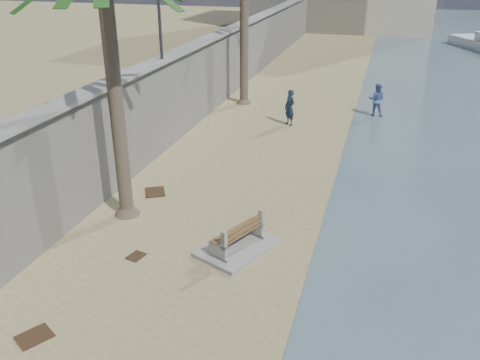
{
  "coord_description": "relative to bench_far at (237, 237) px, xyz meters",
  "views": [
    {
      "loc": [
        3.33,
        -6.21,
        7.36
      ],
      "look_at": [
        -0.5,
        7.0,
        1.2
      ],
      "focal_mm": 38.0,
      "sensor_mm": 36.0,
      "label": 1
    }
  ],
  "objects": [
    {
      "name": "person_b",
      "position": [
        3.03,
        13.82,
        0.51
      ],
      "size": [
        0.9,
        0.72,
        1.79
      ],
      "primitive_type": "imported",
      "rotation": [
        0.0,
        0.0,
        3.08
      ],
      "color": "#475F93",
      "rests_on": "ground_plane"
    },
    {
      "name": "wall_cap",
      "position": [
        -5.17,
        14.9,
        3.16
      ],
      "size": [
        0.8,
        70.0,
        0.12
      ],
      "primitive_type": "cube",
      "color": "gray",
      "rests_on": "seawall"
    },
    {
      "name": "person_a",
      "position": [
        -0.78,
        11.19,
        0.57
      ],
      "size": [
        0.83,
        0.8,
        1.91
      ],
      "primitive_type": "imported",
      "rotation": [
        0.0,
        0.0,
        -0.71
      ],
      "color": "#132235",
      "rests_on": "ground_plane"
    },
    {
      "name": "debris_b",
      "position": [
        -3.12,
        -4.48,
        -0.37
      ],
      "size": [
        0.83,
        0.87,
        0.03
      ],
      "primitive_type": "cube",
      "rotation": [
        0.0,
        0.0,
        1.02
      ],
      "color": "#382616",
      "rests_on": "ground_plane"
    },
    {
      "name": "seawall",
      "position": [
        -5.17,
        14.9,
        1.36
      ],
      "size": [
        0.45,
        70.0,
        3.5
      ],
      "primitive_type": "cube",
      "color": "gray",
      "rests_on": "ground_plane"
    },
    {
      "name": "debris_d",
      "position": [
        -2.48,
        -1.08,
        -0.37
      ],
      "size": [
        0.47,
        0.54,
        0.03
      ],
      "primitive_type": "cube",
      "rotation": [
        0.0,
        0.0,
        1.33
      ],
      "color": "#382616",
      "rests_on": "ground_plane"
    },
    {
      "name": "debris_c",
      "position": [
        -3.68,
        2.68,
        -0.37
      ],
      "size": [
        0.95,
        1.01,
        0.03
      ],
      "primitive_type": "cube",
      "rotation": [
        0.0,
        0.0,
        5.2
      ],
      "color": "#382616",
      "rests_on": "ground_plane"
    },
    {
      "name": "bench_far",
      "position": [
        0.0,
        0.0,
        0.0
      ],
      "size": [
        2.16,
        2.51,
        0.88
      ],
      "color": "gray",
      "rests_on": "ground_plane"
    }
  ]
}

